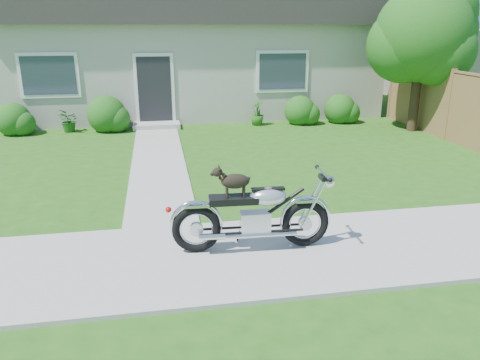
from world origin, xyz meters
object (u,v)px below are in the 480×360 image
(house, at_px, (194,49))
(potted_plant_right, at_px, (257,113))
(fence, at_px, (450,105))
(tree_near, at_px, (427,39))
(motorcycle_with_dog, at_px, (254,214))
(tree_far, at_px, (432,20))
(potted_plant_left, at_px, (69,120))

(house, height_order, potted_plant_right, house)
(fence, bearing_deg, tree_near, 100.95)
(house, bearing_deg, tree_near, -40.12)
(fence, distance_m, potted_plant_right, 5.49)
(potted_plant_right, bearing_deg, tree_near, -20.64)
(fence, xyz_separation_m, tree_near, (-0.22, 1.12, 1.68))
(potted_plant_right, height_order, motorcycle_with_dog, motorcycle_with_dog)
(tree_far, bearing_deg, potted_plant_right, -165.43)
(tree_far, relative_size, potted_plant_left, 7.26)
(house, relative_size, tree_far, 2.55)
(potted_plant_left, distance_m, potted_plant_right, 5.62)
(house, relative_size, fence, 1.90)
(potted_plant_left, relative_size, motorcycle_with_dog, 0.31)
(tree_far, xyz_separation_m, motorcycle_with_dog, (-8.51, -10.17, -2.61))
(house, xyz_separation_m, motorcycle_with_dog, (-0.25, -11.89, -1.60))
(tree_near, relative_size, potted_plant_left, 6.01)
(tree_far, height_order, potted_plant_right, tree_far)
(house, bearing_deg, potted_plant_left, -139.30)
(potted_plant_right, distance_m, motorcycle_with_dog, 8.65)
(tree_near, relative_size, motorcycle_with_dog, 1.84)
(fence, bearing_deg, tree_far, 66.62)
(potted_plant_left, bearing_deg, tree_far, 8.02)
(potted_plant_left, bearing_deg, tree_near, -9.47)
(tree_far, distance_m, potted_plant_left, 12.71)
(potted_plant_left, relative_size, potted_plant_right, 0.89)
(potted_plant_right, relative_size, motorcycle_with_dog, 0.34)
(fence, height_order, tree_near, tree_near)
(house, distance_m, potted_plant_right, 4.20)
(house, xyz_separation_m, tree_far, (8.26, -1.72, 1.01))
(potted_plant_right, bearing_deg, potted_plant_left, 180.00)
(house, xyz_separation_m, potted_plant_left, (-4.01, -3.44, -1.82))
(tree_near, xyz_separation_m, tree_far, (2.17, 3.41, 0.55))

